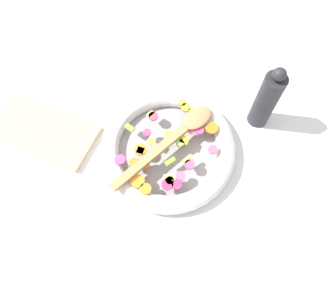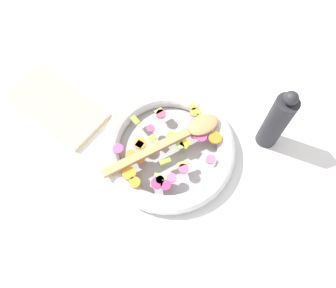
{
  "view_description": "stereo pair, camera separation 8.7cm",
  "coord_description": "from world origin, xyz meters",
  "px_view_note": "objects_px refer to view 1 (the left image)",
  "views": [
    {
      "loc": [
        -0.15,
        0.33,
        0.84
      ],
      "look_at": [
        0.0,
        0.0,
        0.05
      ],
      "focal_mm": 35.0,
      "sensor_mm": 36.0,
      "label": 1
    },
    {
      "loc": [
        -0.22,
        0.28,
        0.84
      ],
      "look_at": [
        0.0,
        0.0,
        0.05
      ],
      "focal_mm": 35.0,
      "sensor_mm": 36.0,
      "label": 2
    }
  ],
  "objects_px": {
    "wooden_spoon": "(173,138)",
    "skillet": "(168,148)",
    "pepper_mill": "(267,100)",
    "cutting_board": "(45,130)"
  },
  "relations": [
    {
      "from": "wooden_spoon",
      "to": "skillet",
      "type": "bearing_deg",
      "value": 66.65
    },
    {
      "from": "wooden_spoon",
      "to": "cutting_board",
      "type": "bearing_deg",
      "value": 16.58
    },
    {
      "from": "wooden_spoon",
      "to": "cutting_board",
      "type": "height_order",
      "value": "wooden_spoon"
    },
    {
      "from": "skillet",
      "to": "wooden_spoon",
      "type": "height_order",
      "value": "wooden_spoon"
    },
    {
      "from": "skillet",
      "to": "pepper_mill",
      "type": "xyz_separation_m",
      "value": [
        -0.19,
        -0.2,
        0.08
      ]
    },
    {
      "from": "skillet",
      "to": "wooden_spoon",
      "type": "bearing_deg",
      "value": -113.35
    },
    {
      "from": "wooden_spoon",
      "to": "pepper_mill",
      "type": "distance_m",
      "value": 0.26
    },
    {
      "from": "cutting_board",
      "to": "pepper_mill",
      "type": "bearing_deg",
      "value": -151.89
    },
    {
      "from": "pepper_mill",
      "to": "cutting_board",
      "type": "xyz_separation_m",
      "value": [
        0.54,
        0.29,
        -0.1
      ]
    },
    {
      "from": "skillet",
      "to": "wooden_spoon",
      "type": "xyz_separation_m",
      "value": [
        -0.01,
        -0.02,
        0.04
      ]
    }
  ]
}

